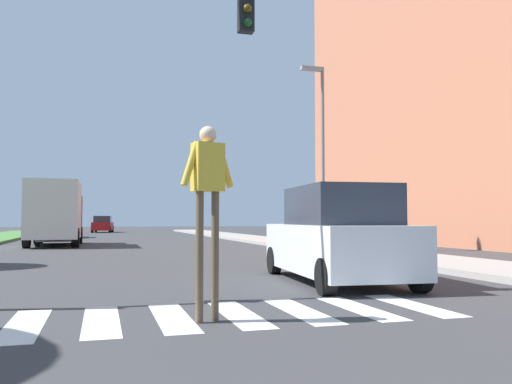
{
  "coord_description": "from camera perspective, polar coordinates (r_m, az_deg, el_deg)",
  "views": [
    {
      "loc": [
        -0.92,
        0.32,
        1.29
      ],
      "look_at": [
        4.82,
        19.99,
        2.36
      ],
      "focal_mm": 37.18,
      "sensor_mm": 36.0,
      "label": 1
    }
  ],
  "objects": [
    {
      "name": "sedan_far_horizon",
      "position": [
        55.47,
        -16.17,
        -3.4
      ],
      "size": [
        2.24,
        4.29,
        1.65
      ],
      "color": "maroon",
      "rests_on": "ground_plane"
    },
    {
      "name": "street_lamp_right",
      "position": [
        22.2,
        6.98,
        5.6
      ],
      "size": [
        1.02,
        0.24,
        7.5
      ],
      "color": "slate",
      "rests_on": "sidewalk_right"
    },
    {
      "name": "sedan_midblock",
      "position": [
        29.24,
        -20.65,
        -3.83
      ],
      "size": [
        2.1,
        4.26,
        1.62
      ],
      "color": "#B7B7BC",
      "rests_on": "ground_plane"
    },
    {
      "name": "sedan_distant",
      "position": [
        40.24,
        -20.03,
        -3.56
      ],
      "size": [
        1.93,
        4.5,
        1.62
      ],
      "color": "#474C51",
      "rests_on": "ground_plane"
    },
    {
      "name": "pedestrian_performer",
      "position": [
        6.79,
        -5.22,
        0.16
      ],
      "size": [
        0.74,
        0.33,
        2.49
      ],
      "color": "brown",
      "rests_on": "ground_plane"
    },
    {
      "name": "suv_crossing",
      "position": [
        11.11,
        8.71,
        -4.81
      ],
      "size": [
        2.29,
        4.73,
        1.97
      ],
      "color": "silver",
      "rests_on": "ground_plane"
    },
    {
      "name": "sidewalk_right",
      "position": [
        29.21,
        2.27,
        -5.36
      ],
      "size": [
        3.0,
        64.0,
        0.15
      ],
      "primitive_type": "cube",
      "color": "#9E9991",
      "rests_on": "ground_plane"
    },
    {
      "name": "truck_box_delivery",
      "position": [
        27.79,
        -20.76,
        -2.08
      ],
      "size": [
        2.4,
        6.2,
        3.1
      ],
      "color": "maroon",
      "rests_on": "ground_plane"
    },
    {
      "name": "crosswalk",
      "position": [
        7.25,
        -8.98,
        -13.17
      ],
      "size": [
        7.65,
        2.2,
        0.01
      ],
      "color": "silver",
      "rests_on": "ground_plane"
    },
    {
      "name": "ground_plane",
      "position": [
        29.72,
        -14.55,
        -5.37
      ],
      "size": [
        140.0,
        140.0,
        0.0
      ],
      "primitive_type": "plane",
      "color": "#38383A"
    }
  ]
}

